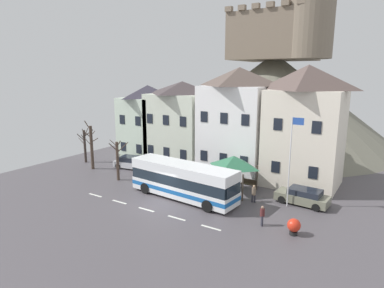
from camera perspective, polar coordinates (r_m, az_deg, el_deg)
name	(u,v)px	position (r m, az deg, el deg)	size (l,w,h in m)	color
ground_plane	(156,205)	(28.33, -6.30, -10.44)	(40.00, 60.00, 0.07)	#4E494F
townhouse_00	(148,122)	(43.18, -7.54, 3.84)	(5.09, 6.88, 9.36)	silver
townhouse_01	(182,123)	(39.82, -1.65, 3.64)	(6.93, 6.66, 9.90)	beige
townhouse_02	(238,121)	(36.27, 7.97, 3.94)	(6.88, 6.85, 11.45)	white
townhouse_03	(305,127)	(33.52, 18.91, 2.88)	(6.78, 5.96, 11.60)	silver
hilltop_castle	(273,95)	(52.92, 13.82, 8.18)	(36.56, 36.56, 22.74)	slate
transit_bus	(183,181)	(29.05, -1.59, -6.41)	(10.37, 3.31, 3.12)	white
bus_shelter	(234,162)	(30.40, 7.26, -3.05)	(3.60, 3.60, 3.45)	#473D33
parked_car_00	(132,163)	(38.96, -10.36, -3.17)	(4.33, 2.48, 1.38)	silver
parked_car_01	(303,196)	(29.55, 18.60, -8.59)	(4.43, 2.20, 1.36)	slate
pedestrian_00	(254,193)	(28.83, 10.62, -8.24)	(0.35, 0.34, 1.53)	#2D2D38
pedestrian_01	(262,214)	(24.79, 12.04, -11.81)	(0.34, 0.34, 1.50)	#2D2D38
public_bench	(249,184)	(32.24, 9.84, -6.77)	(1.52, 0.48, 0.87)	#473828
flagpole	(291,156)	(27.65, 16.74, -1.97)	(0.95, 0.10, 7.49)	silver
harbour_buoy	(294,226)	(24.09, 17.19, -13.36)	(0.91, 0.91, 1.16)	black
bare_tree_00	(85,145)	(42.66, -18.03, -0.15)	(2.21, 1.45, 4.19)	#382D28
bare_tree_01	(118,159)	(34.52, -12.73, -2.62)	(1.62, 2.05, 4.37)	#47382D
bare_tree_02	(92,147)	(39.28, -16.97, -0.45)	(1.75, 0.89, 5.61)	#47382D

